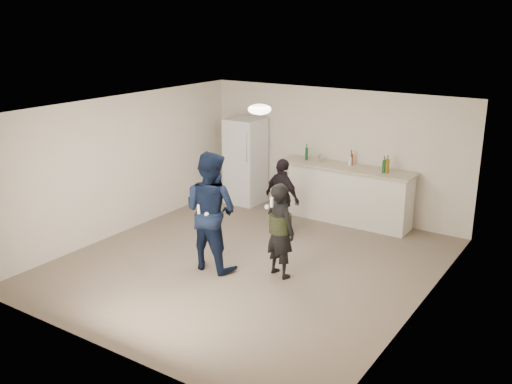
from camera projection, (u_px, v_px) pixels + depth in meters
The scene contains 21 objects.
floor at pixel (249, 263), 9.20m from camera, with size 6.00×6.00×0.00m, color #6B5B4C.
ceiling at pixel (249, 109), 8.46m from camera, with size 6.00×6.00×0.00m, color silver.
wall_back at pixel (334, 152), 11.23m from camera, with size 6.00×6.00×0.00m, color beige.
wall_front at pixel (100, 253), 6.44m from camera, with size 6.00×6.00×0.00m, color beige.
wall_left at pixel (123, 165), 10.28m from camera, with size 6.00×6.00×0.00m, color beige.
wall_right at pixel (424, 223), 7.39m from camera, with size 6.00×6.00×0.00m, color beige.
counter at pixel (344, 195), 10.97m from camera, with size 2.60×0.56×1.05m, color silver.
counter_top at pixel (345, 167), 10.81m from camera, with size 2.68×0.64×0.04m, color #C2B696.
fridge at pixel (246, 161), 11.98m from camera, with size 0.70×0.70×1.80m, color silver.
fridge_handle at pixel (246, 147), 11.42m from camera, with size 0.02×0.02×0.60m, color silver.
ceiling_dome at pixel (260, 109), 8.72m from camera, with size 0.36×0.36×0.16m, color white.
shaker at pixel (320, 158), 11.05m from camera, with size 0.08×0.08×0.17m, color silver.
man at pixel (211, 211), 8.79m from camera, with size 0.91×0.71×1.88m, color #0F1E40.
woman at pixel (280, 230), 8.56m from camera, with size 0.54×0.35×1.47m, color black.
camo_shorts at pixel (280, 223), 8.53m from camera, with size 0.34×0.34×0.28m, color #253217.
spectator at pixel (282, 198), 10.18m from camera, with size 0.83×0.35×1.42m, color black.
remote_man at pixel (199, 209), 8.54m from camera, with size 0.04×0.04×0.15m, color white.
nunchuk_man at pixel (207, 214), 8.52m from camera, with size 0.07×0.07×0.07m, color white.
remote_woman at pixel (272, 202), 8.21m from camera, with size 0.04×0.04×0.15m, color white.
nunchuk_woman at pixel (267, 207), 8.31m from camera, with size 0.07×0.07×0.07m, color white.
bottle_cluster at pixel (359, 162), 10.68m from camera, with size 1.75×0.25×0.25m.
Camera 1 is at (4.75, -7.00, 3.81)m, focal length 40.00 mm.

